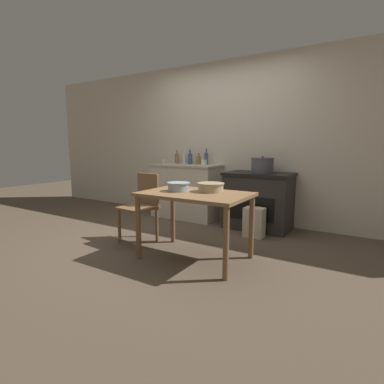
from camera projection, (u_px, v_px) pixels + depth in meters
The scene contains 17 objects.
ground_plane at pixel (171, 243), 3.75m from camera, with size 14.00×14.00×0.00m, color brown.
wall_back at pixel (226, 142), 4.88m from camera, with size 8.00×0.07×2.55m.
counter_cabinet at pixel (186, 191), 5.06m from camera, with size 1.15×0.58×0.90m.
stove at pixel (258, 201), 4.39m from camera, with size 0.96×0.62×0.83m.
work_table at pixel (195, 202), 3.18m from camera, with size 1.13×0.74×0.72m.
chair at pixel (142, 205), 3.79m from camera, with size 0.44×0.44×0.86m.
flour_sack at pixel (254, 222), 3.99m from camera, with size 0.26×0.18×0.40m, color beige.
stock_pot at pixel (262, 165), 4.27m from camera, with size 0.32×0.32×0.24m.
mixing_bowl_large at pixel (211, 187), 3.22m from camera, with size 0.29×0.29×0.09m.
mixing_bowl_small at pixel (178, 186), 3.27m from camera, with size 0.25×0.25×0.09m.
bottle_far_left at pixel (184, 158), 5.18m from camera, with size 0.07×0.07×0.24m.
bottle_left at pixel (199, 160), 5.05m from camera, with size 0.07×0.07×0.18m.
bottle_mid_left at pixel (177, 158), 5.25m from camera, with size 0.07×0.07×0.23m.
bottle_center_left at pixel (206, 158), 4.94m from camera, with size 0.07×0.07×0.26m.
bottle_center at pixel (190, 158), 5.08m from camera, with size 0.08×0.08×0.24m.
cup_center_right at pixel (204, 163), 4.62m from camera, with size 0.09×0.09×0.10m, color silver.
cup_mid_right at pixel (164, 161), 5.18m from camera, with size 0.08×0.08×0.08m, color beige.
Camera 1 is at (2.12, -2.93, 1.22)m, focal length 28.00 mm.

